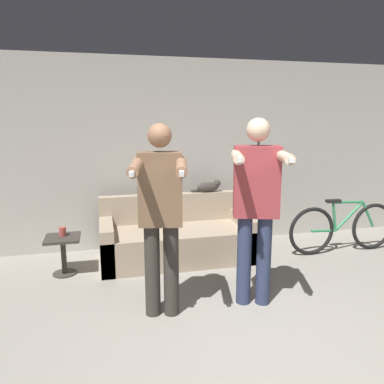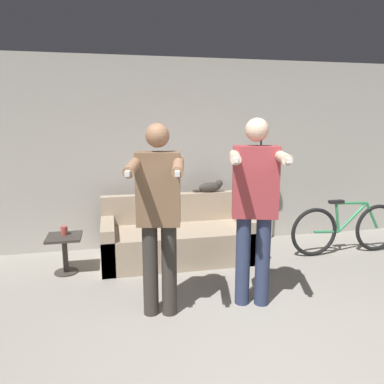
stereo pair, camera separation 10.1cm
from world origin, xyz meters
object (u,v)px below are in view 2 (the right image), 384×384
Objects in this scene: side_table at (65,247)px; cat at (211,187)px; person_left at (159,210)px; bicycle at (346,229)px; couch at (178,239)px; person_right at (255,201)px; floor_lamp at (260,159)px; cup at (64,230)px.

cat is at bearing 14.55° from side_table.
bicycle is (2.65, 1.08, -0.66)m from person_left.
person_left is (-0.42, -1.36, 0.74)m from couch.
couch is at bearing 126.67° from person_right.
floor_lamp is (1.59, 1.55, 0.25)m from person_left.
cat is at bearing 106.03° from person_right.
cat is at bearing 168.90° from floor_lamp.
floor_lamp reaches higher than bicycle.
person_left is 2.24m from floor_lamp.
cat is (0.93, 1.68, -0.13)m from person_left.
person_right is (0.90, 0.00, 0.04)m from person_left.
person_right is at bearing -70.53° from couch.
person_left is at bearing -52.19° from cup.
floor_lamp is 17.48× the size of cup.
couch reaches higher than cup.
cat is (0.03, 1.68, -0.17)m from person_right.
person_right is 4.22× the size of cat.
person_right is (0.48, -1.36, 0.78)m from couch.
cat is at bearing 160.50° from bicycle.
cat is 0.27× the size of bicycle.
side_table is 0.28× the size of bicycle.
person_left is 0.99× the size of floor_lamp.
person_right reaches higher than cat.
bicycle is (1.75, 1.07, -0.70)m from person_right.
side_table is 4.48× the size of cup.
person_right is 2.32m from side_table.
couch is 4.25× the size of side_table.
person_right is 3.97× the size of side_table.
floor_lamp is at bearing 8.11° from side_table.
side_table is (-1.86, 1.19, -0.72)m from person_right.
side_table is (-0.96, 1.19, -0.68)m from person_left.
person_left is 1.64m from cup.
floor_lamp is 1.48m from bicycle.
person_left is at bearing -51.10° from side_table.
couch is at bearing -170.79° from floor_lamp.
person_right is at bearing 11.72° from person_left.
cup is at bearing 177.43° from bicycle.
person_left is 3.86× the size of side_table.
floor_lamp reaches higher than side_table.
cat is 0.94× the size of side_table.
person_left reaches higher than cat.
cup is (-1.38, -0.13, 0.24)m from couch.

